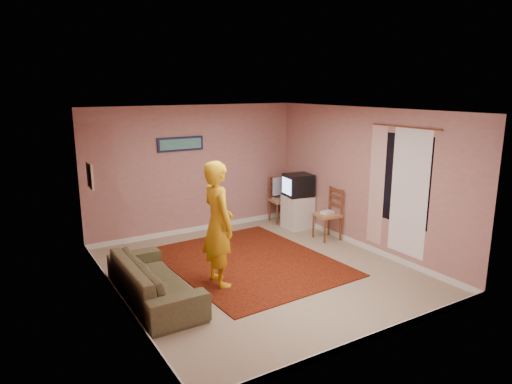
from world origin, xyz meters
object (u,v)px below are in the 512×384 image
chair_b (327,208)px  sofa (154,280)px  crt_tv (298,185)px  person (218,224)px  tv_cabinet (298,212)px  chair_a (281,195)px

chair_b → sofa: chair_b is taller
chair_b → crt_tv: bearing=-171.8°
sofa → person: size_ratio=1.07×
crt_tv → chair_b: crt_tv is taller
crt_tv → person: person is taller
crt_tv → sofa: crt_tv is taller
chair_b → sofa: size_ratio=0.27×
chair_b → person: size_ratio=0.29×
chair_b → person: person is taller
person → sofa: bearing=92.1°
person → crt_tv: bearing=-56.2°
tv_cabinet → chair_b: (0.05, -0.90, 0.27)m
sofa → person: bearing=-90.0°
chair_b → tv_cabinet: bearing=-172.1°
chair_a → sofa: chair_a is taller
chair_a → person: (-2.68, -2.25, 0.34)m
sofa → tv_cabinet: bearing=-65.9°
crt_tv → chair_a: (-0.04, 0.56, -0.32)m
chair_a → chair_b: (0.10, -1.46, 0.01)m
tv_cabinet → crt_tv: size_ratio=1.16×
crt_tv → chair_a: 0.65m
chair_b → sofa: (-3.80, -0.80, -0.32)m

